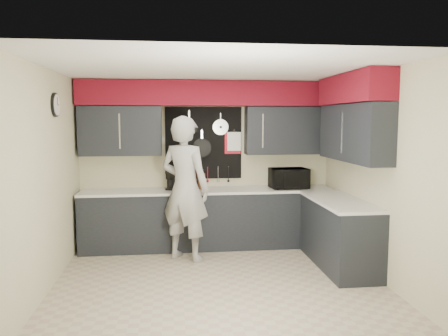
{
  "coord_description": "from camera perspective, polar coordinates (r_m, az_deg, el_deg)",
  "views": [
    {
      "loc": [
        -0.54,
        -5.25,
        2.0
      ],
      "look_at": [
        0.13,
        0.5,
        1.36
      ],
      "focal_mm": 35.0,
      "sensor_mm": 36.0,
      "label": 1
    }
  ],
  "objects": [
    {
      "name": "ground",
      "position": [
        5.64,
        -0.78,
        -14.41
      ],
      "size": [
        4.0,
        4.0,
        0.0
      ],
      "primitive_type": "plane",
      "color": "#AFA688",
      "rests_on": "ground"
    },
    {
      "name": "knife_block",
      "position": [
        6.83,
        -3.06,
        -1.72
      ],
      "size": [
        0.14,
        0.14,
        0.25
      ],
      "primitive_type": "cube",
      "rotation": [
        0.0,
        0.0,
        0.31
      ],
      "color": "#3B2113",
      "rests_on": "base_cabinets"
    },
    {
      "name": "right_wall_assembly",
      "position": [
        6.01,
        16.86,
        5.54
      ],
      "size": [
        0.36,
        3.5,
        2.6
      ],
      "color": "beige",
      "rests_on": "ground"
    },
    {
      "name": "microwave",
      "position": [
        6.94,
        8.45,
        -1.34
      ],
      "size": [
        0.6,
        0.43,
        0.32
      ],
      "primitive_type": "imported",
      "rotation": [
        0.0,
        0.0,
        0.08
      ],
      "color": "black",
      "rests_on": "base_cabinets"
    },
    {
      "name": "person",
      "position": [
        6.21,
        -5.12,
        -2.69
      ],
      "size": [
        0.9,
        0.82,
        2.05
      ],
      "primitive_type": "imported",
      "rotation": [
        0.0,
        0.0,
        2.56
      ],
      "color": "#B3B4B1",
      "rests_on": "ground"
    },
    {
      "name": "left_wall_assembly",
      "position": [
        5.5,
        -21.97,
        -1.06
      ],
      "size": [
        0.05,
        3.5,
        2.6
      ],
      "color": "beige",
      "rests_on": "ground"
    },
    {
      "name": "base_cabinets",
      "position": [
        6.64,
        2.44,
        -7.08
      ],
      "size": [
        3.95,
        2.2,
        0.92
      ],
      "color": "black",
      "rests_on": "ground"
    },
    {
      "name": "coffee_maker",
      "position": [
        6.82,
        -6.72,
        -1.46
      ],
      "size": [
        0.23,
        0.25,
        0.31
      ],
      "rotation": [
        0.0,
        0.0,
        -0.34
      ],
      "color": "black",
      "rests_on": "base_cabinets"
    },
    {
      "name": "utensil_crock",
      "position": [
        6.79,
        -4.56,
        -2.17
      ],
      "size": [
        0.12,
        0.12,
        0.15
      ],
      "primitive_type": "cylinder",
      "color": "white",
      "rests_on": "base_cabinets"
    },
    {
      "name": "back_wall_assembly",
      "position": [
        6.87,
        -2.12,
        6.43
      ],
      "size": [
        4.0,
        0.36,
        2.6
      ],
      "color": "beige",
      "rests_on": "ground"
    }
  ]
}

